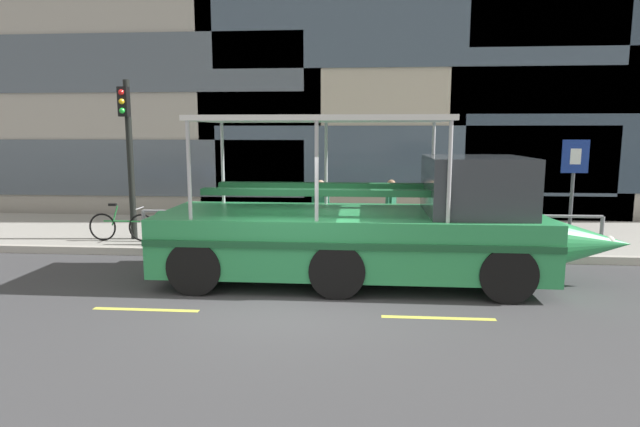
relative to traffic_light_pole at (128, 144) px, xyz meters
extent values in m
plane|color=#3D3D3F|center=(4.73, -4.06, -2.62)|extent=(120.00, 120.00, 0.00)
cube|color=#99968E|center=(4.73, 1.54, -2.53)|extent=(32.00, 4.80, 0.18)
cube|color=#B2ADA3|center=(4.73, -0.95, -2.53)|extent=(32.00, 0.18, 0.18)
cube|color=#DBD64C|center=(2.33, -4.81, -2.62)|extent=(1.80, 0.12, 0.01)
cube|color=#DBD64C|center=(7.13, -4.81, -2.62)|extent=(1.80, 0.12, 0.01)
cube|color=#4C5660|center=(-2.31, 4.31, -0.91)|extent=(12.53, 0.06, 1.89)
cube|color=#4C5660|center=(-2.31, 4.31, 2.53)|extent=(12.53, 0.06, 1.89)
cube|color=#3D4C5B|center=(7.43, 4.31, -0.61)|extent=(12.85, 0.06, 2.21)
cube|color=#3D4C5B|center=(7.43, 4.31, 3.41)|extent=(12.85, 0.06, 2.21)
cylinder|color=gray|center=(5.95, -0.61, -1.60)|extent=(10.79, 0.07, 0.07)
cylinder|color=gray|center=(5.95, -0.61, -2.02)|extent=(10.79, 0.06, 0.06)
cylinder|color=gray|center=(0.56, -0.61, -2.02)|extent=(0.09, 0.09, 0.84)
cylinder|color=gray|center=(2.36, -0.61, -2.02)|extent=(0.09, 0.09, 0.84)
cylinder|color=gray|center=(4.16, -0.61, -2.02)|extent=(0.09, 0.09, 0.84)
cylinder|color=gray|center=(5.95, -0.61, -2.02)|extent=(0.09, 0.09, 0.84)
cylinder|color=gray|center=(7.75, -0.61, -2.02)|extent=(0.09, 0.09, 0.84)
cylinder|color=gray|center=(9.55, -0.61, -2.02)|extent=(0.09, 0.09, 0.84)
cylinder|color=gray|center=(11.35, -0.61, -2.02)|extent=(0.09, 0.09, 0.84)
cylinder|color=black|center=(0.00, 0.06, -0.43)|extent=(0.16, 0.16, 4.03)
cube|color=black|center=(0.00, -0.14, 1.03)|extent=(0.24, 0.20, 0.72)
sphere|color=red|center=(0.00, -0.25, 1.25)|extent=(0.14, 0.14, 0.14)
sphere|color=gold|center=(0.00, -0.25, 1.03)|extent=(0.14, 0.14, 0.14)
sphere|color=green|center=(0.00, -0.25, 0.81)|extent=(0.14, 0.14, 0.14)
cylinder|color=#4C4F54|center=(10.75, -0.28, -1.17)|extent=(0.08, 0.08, 2.54)
cube|color=navy|center=(10.75, -0.33, -0.25)|extent=(0.60, 0.04, 0.76)
cube|color=white|center=(10.75, -0.35, -0.25)|extent=(0.24, 0.01, 0.36)
torus|color=black|center=(0.35, -0.23, -2.09)|extent=(0.70, 0.04, 0.70)
torus|color=black|center=(-0.69, -0.23, -2.09)|extent=(0.70, 0.04, 0.70)
cylinder|color=#268C3F|center=(-0.17, -0.23, -1.93)|extent=(0.95, 0.04, 0.04)
cylinder|color=#268C3F|center=(-0.35, -0.23, -1.79)|extent=(0.19, 0.04, 0.51)
cube|color=black|center=(-0.39, -0.23, -1.51)|extent=(0.20, 0.08, 0.06)
cylinder|color=#A5A5AA|center=(0.31, -0.23, -1.59)|extent=(0.03, 0.46, 0.03)
cube|color=#2D9351|center=(5.66, -2.71, -1.80)|extent=(7.36, 2.57, 1.10)
cone|color=#2D9351|center=(10.16, -2.71, -1.80)|extent=(1.66, 1.05, 1.05)
cylinder|color=#2D9351|center=(1.98, -2.71, -1.80)|extent=(0.37, 1.05, 1.05)
cube|color=#19512C|center=(5.66, -4.01, -1.66)|extent=(7.36, 0.04, 0.12)
sphere|color=white|center=(10.58, -2.71, -1.75)|extent=(0.22, 0.22, 0.22)
cube|color=#33383D|center=(8.05, -2.71, -0.70)|extent=(1.84, 2.16, 1.09)
cube|color=silver|center=(5.10, -2.71, 0.55)|extent=(4.78, 2.37, 0.10)
cylinder|color=#B2B2B7|center=(7.38, -1.58, -0.37)|extent=(0.07, 0.07, 1.75)
cylinder|color=#B2B2B7|center=(7.38, -3.84, -0.37)|extent=(0.07, 0.07, 1.75)
cylinder|color=#B2B2B7|center=(5.10, -1.58, -0.37)|extent=(0.07, 0.07, 1.75)
cylinder|color=#B2B2B7|center=(5.10, -3.84, -0.37)|extent=(0.07, 0.07, 1.75)
cylinder|color=#B2B2B7|center=(2.83, -1.58, -0.37)|extent=(0.07, 0.07, 1.75)
cylinder|color=#B2B2B7|center=(2.83, -3.84, -0.37)|extent=(0.07, 0.07, 1.75)
cube|color=#19512C|center=(5.10, -2.09, -0.80)|extent=(4.40, 0.28, 0.12)
cube|color=#19512C|center=(5.10, -3.33, -0.80)|extent=(4.40, 0.28, 0.12)
cylinder|color=black|center=(8.42, -1.52, -2.12)|extent=(1.00, 0.28, 1.00)
cylinder|color=black|center=(8.42, -3.89, -2.12)|extent=(1.00, 0.28, 1.00)
cylinder|color=black|center=(5.47, -1.52, -2.12)|extent=(1.00, 0.28, 1.00)
cylinder|color=black|center=(5.47, -3.89, -2.12)|extent=(1.00, 0.28, 1.00)
cylinder|color=black|center=(2.90, -1.52, -2.12)|extent=(1.00, 0.28, 1.00)
cylinder|color=black|center=(2.90, -3.89, -2.12)|extent=(1.00, 0.28, 1.00)
cylinder|color=#1E2338|center=(8.56, 0.19, -2.05)|extent=(0.10, 0.10, 0.78)
cylinder|color=#1E2338|center=(8.43, 0.10, -2.05)|extent=(0.10, 0.10, 0.78)
cube|color=navy|center=(8.50, 0.15, -1.39)|extent=(0.34, 0.31, 0.55)
cylinder|color=navy|center=(8.65, 0.26, -1.42)|extent=(0.07, 0.07, 0.50)
cylinder|color=navy|center=(8.34, 0.04, -1.42)|extent=(0.07, 0.07, 0.50)
sphere|color=#936B4C|center=(8.50, 0.15, -0.99)|extent=(0.21, 0.21, 0.21)
cylinder|color=#1E2338|center=(6.63, 0.33, -2.05)|extent=(0.10, 0.10, 0.78)
cylinder|color=#1E2338|center=(6.57, 0.19, -2.05)|extent=(0.10, 0.10, 0.78)
cube|color=#236B47|center=(6.60, 0.26, -1.39)|extent=(0.28, 0.34, 0.55)
cylinder|color=#236B47|center=(6.68, 0.43, -1.41)|extent=(0.07, 0.07, 0.50)
cylinder|color=#236B47|center=(6.52, 0.08, -1.41)|extent=(0.07, 0.07, 0.50)
sphere|color=#936B4C|center=(6.60, 0.26, -0.98)|extent=(0.21, 0.21, 0.21)
cylinder|color=black|center=(4.75, 0.32, -2.06)|extent=(0.10, 0.10, 0.77)
cylinder|color=black|center=(4.90, 0.34, -2.06)|extent=(0.10, 0.10, 0.77)
cube|color=#236B47|center=(4.83, 0.33, -1.41)|extent=(0.31, 0.20, 0.54)
cylinder|color=#236B47|center=(4.64, 0.31, -1.43)|extent=(0.07, 0.07, 0.49)
cylinder|color=#236B47|center=(5.01, 0.35, -1.43)|extent=(0.07, 0.07, 0.49)
sphere|color=tan|center=(4.83, 0.33, -1.01)|extent=(0.21, 0.21, 0.21)
camera|label=1|loc=(5.94, -13.05, 0.32)|focal=29.93mm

